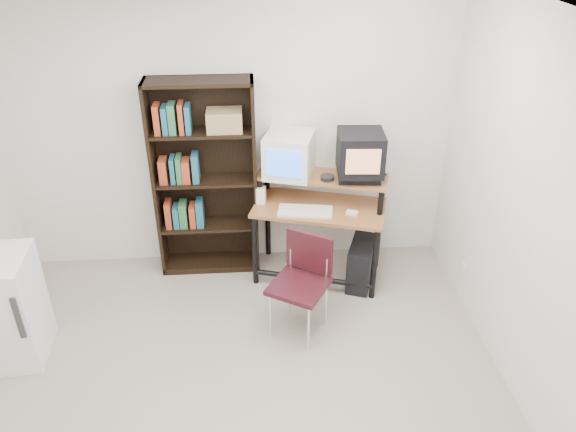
{
  "coord_description": "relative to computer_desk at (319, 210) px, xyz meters",
  "views": [
    {
      "loc": [
        0.17,
        -2.72,
        3.14
      ],
      "look_at": [
        0.46,
        1.1,
        0.94
      ],
      "focal_mm": 35.0,
      "sensor_mm": 36.0,
      "label": 1
    }
  ],
  "objects": [
    {
      "name": "ceiling",
      "position": [
        -0.78,
        -1.62,
        1.92
      ],
      "size": [
        4.0,
        4.0,
        0.01
      ],
      "primitive_type": "cube",
      "color": "white",
      "rests_on": "back_wall"
    },
    {
      "name": "mouse",
      "position": [
        0.26,
        -0.18,
        0.06
      ],
      "size": [
        0.12,
        0.1,
        0.03
      ],
      "primitive_type": "cube",
      "rotation": [
        0.0,
        0.0,
        -0.42
      ],
      "color": "white",
      "rests_on": "mousepad"
    },
    {
      "name": "pc_tower",
      "position": [
        0.37,
        -0.18,
        -0.47
      ],
      "size": [
        0.34,
        0.49,
        0.42
      ],
      "primitive_type": "cube",
      "rotation": [
        0.0,
        0.0,
        -0.35
      ],
      "color": "black",
      "rests_on": "floor"
    },
    {
      "name": "mini_fridge",
      "position": [
        -2.5,
        -0.9,
        -0.24
      ],
      "size": [
        0.55,
        0.55,
        0.89
      ],
      "rotation": [
        0.0,
        0.0,
        0.07
      ],
      "color": "white",
      "rests_on": "floor"
    },
    {
      "name": "mousepad",
      "position": [
        0.27,
        -0.17,
        0.04
      ],
      "size": [
        0.26,
        0.23,
        0.01
      ],
      "primitive_type": "cube",
      "rotation": [
        0.0,
        0.0,
        -0.26
      ],
      "color": "black",
      "rests_on": "computer_desk"
    },
    {
      "name": "school_chair",
      "position": [
        -0.22,
        -0.73,
        -0.17
      ],
      "size": [
        0.57,
        0.57,
        0.83
      ],
      "rotation": [
        0.0,
        0.0,
        -0.54
      ],
      "color": "black",
      "rests_on": "floor"
    },
    {
      "name": "wall_outlet",
      "position": [
        1.21,
        -0.47,
        -0.38
      ],
      "size": [
        0.02,
        0.08,
        0.12
      ],
      "primitive_type": "cube",
      "color": "beige",
      "rests_on": "right_wall"
    },
    {
      "name": "crt_tv",
      "position": [
        0.34,
        0.0,
        0.55
      ],
      "size": [
        0.4,
        0.4,
        0.36
      ],
      "rotation": [
        0.0,
        0.0,
        -0.06
      ],
      "color": "black",
      "rests_on": "vcr"
    },
    {
      "name": "desk_speaker",
      "position": [
        -0.52,
        0.08,
        0.12
      ],
      "size": [
        0.09,
        0.09,
        0.17
      ],
      "primitive_type": "cube",
      "rotation": [
        0.0,
        0.0,
        -0.19
      ],
      "color": "white",
      "rests_on": "computer_desk"
    },
    {
      "name": "crt_monitor",
      "position": [
        -0.26,
        0.16,
        0.48
      ],
      "size": [
        0.5,
        0.5,
        0.38
      ],
      "rotation": [
        0.0,
        0.0,
        -0.29
      ],
      "color": "white",
      "rests_on": "computer_desk"
    },
    {
      "name": "keyboard",
      "position": [
        -0.14,
        -0.11,
        0.06
      ],
      "size": [
        0.5,
        0.29,
        0.03
      ],
      "primitive_type": "cube",
      "rotation": [
        0.0,
        0.0,
        -0.17
      ],
      "color": "white",
      "rests_on": "computer_desk"
    },
    {
      "name": "back_wall",
      "position": [
        -0.78,
        0.38,
        0.62
      ],
      "size": [
        4.0,
        0.01,
        2.6
      ],
      "primitive_type": "cube",
      "color": "silver",
      "rests_on": "floor"
    },
    {
      "name": "right_wall",
      "position": [
        1.22,
        -1.62,
        0.62
      ],
      "size": [
        0.01,
        4.0,
        2.6
      ],
      "primitive_type": "cube",
      "color": "silver",
      "rests_on": "floor"
    },
    {
      "name": "vcr",
      "position": [
        0.34,
        0.0,
        0.33
      ],
      "size": [
        0.39,
        0.3,
        0.08
      ],
      "primitive_type": "cube",
      "rotation": [
        0.0,
        0.0,
        -0.11
      ],
      "color": "black",
      "rests_on": "computer_desk"
    },
    {
      "name": "cd_spindle",
      "position": [
        0.06,
        0.01,
        0.31
      ],
      "size": [
        0.14,
        0.14,
        0.05
      ],
      "primitive_type": "cylinder",
      "rotation": [
        0.0,
        0.0,
        -0.23
      ],
      "color": "#26262B",
      "rests_on": "computer_desk"
    },
    {
      "name": "bookshelf",
      "position": [
        -1.01,
        0.24,
        0.25
      ],
      "size": [
        0.91,
        0.31,
        1.83
      ],
      "rotation": [
        0.0,
        0.0,
        -0.0
      ],
      "color": "black",
      "rests_on": "floor"
    },
    {
      "name": "floor",
      "position": [
        -0.78,
        -1.62,
        -0.69
      ],
      "size": [
        4.0,
        4.0,
        0.01
      ],
      "primitive_type": "cube",
      "color": "#A89B8B",
      "rests_on": "ground"
    },
    {
      "name": "computer_desk",
      "position": [
        0.0,
        0.0,
        0.0
      ],
      "size": [
        1.26,
        0.87,
        0.98
      ],
      "rotation": [
        0.0,
        0.0,
        -0.28
      ],
      "color": "#9B6232",
      "rests_on": "floor"
    }
  ]
}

